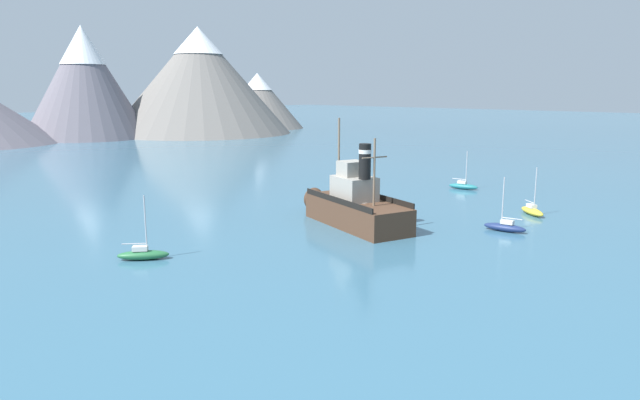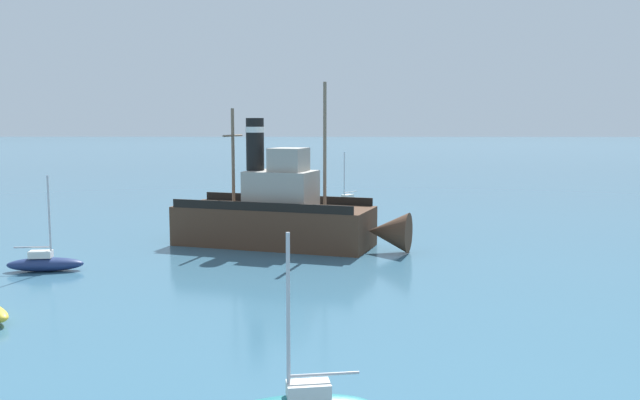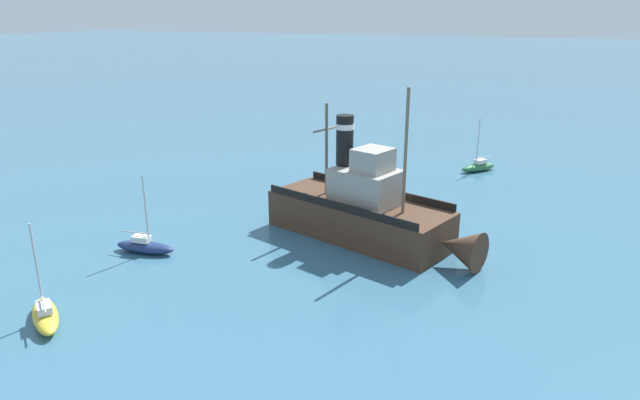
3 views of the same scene
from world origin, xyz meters
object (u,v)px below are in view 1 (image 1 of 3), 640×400
object	(u,v)px
sailboat_navy	(505,227)
sailboat_green	(143,254)
sailboat_yellow	(532,211)
sailboat_teal	(463,186)
old_tugboat	(353,206)

from	to	relation	value
sailboat_navy	sailboat_green	distance (m)	31.17
sailboat_yellow	sailboat_teal	world-z (taller)	same
sailboat_teal	sailboat_navy	bearing A→B (deg)	-141.33
old_tugboat	sailboat_navy	xyz separation A→B (m)	(7.33, -11.64, -1.40)
sailboat_navy	old_tugboat	bearing A→B (deg)	122.20
sailboat_navy	sailboat_teal	world-z (taller)	same
sailboat_navy	sailboat_green	xyz separation A→B (m)	(-26.78, 15.95, 0.00)
sailboat_yellow	sailboat_teal	xyz separation A→B (m)	(8.84, 12.75, 0.00)
sailboat_green	sailboat_teal	distance (m)	44.11
sailboat_green	sailboat_teal	world-z (taller)	same
sailboat_yellow	sailboat_green	world-z (taller)	same
sailboat_yellow	sailboat_navy	xyz separation A→B (m)	(-8.44, -1.08, 0.00)
sailboat_yellow	sailboat_green	size ratio (longest dim) A/B	1.00
sailboat_yellow	sailboat_teal	size ratio (longest dim) A/B	1.00
old_tugboat	sailboat_green	size ratio (longest dim) A/B	3.01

